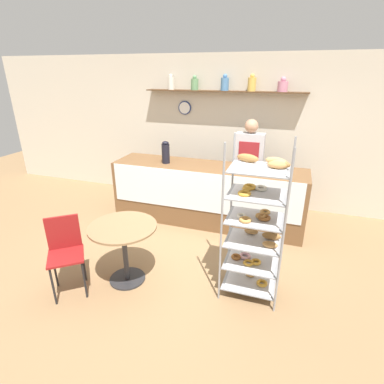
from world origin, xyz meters
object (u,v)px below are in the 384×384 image
Objects in this scene: pastry_rack at (256,222)px; cafe_chair at (65,247)px; person_worker at (249,164)px; donut_tray_counter at (263,168)px; coffee_carafe at (166,152)px; cafe_table at (124,239)px.

pastry_rack is 2.15m from cafe_chair.
donut_tray_counter is at bearing -57.14° from person_worker.
coffee_carafe is (-1.28, -0.61, 0.25)m from person_worker.
cafe_table is 1.87m from coffee_carafe.
pastry_rack is 4.22× the size of donut_tray_counter.
cafe_table is 0.88× the size of cafe_chair.
person_worker is at bearing 20.38° from cafe_chair.
pastry_rack is at bearing -79.23° from person_worker.
donut_tray_counter is (1.56, 0.17, -0.16)m from coffee_carafe.
pastry_rack reaches higher than cafe_table.
pastry_rack is 2.00× the size of cafe_chair.
coffee_carafe is at bearing -154.50° from person_worker.
cafe_table is (-1.47, -0.28, -0.34)m from pastry_rack.
cafe_table is at bearing -169.07° from pastry_rack.
cafe_chair is (-0.56, -0.34, -0.01)m from cafe_table.
coffee_carafe is at bearing 41.84° from cafe_chair.
coffee_carafe is 1.58m from donut_tray_counter.
cafe_chair is 2.11× the size of donut_tray_counter.
pastry_rack is at bearing 10.93° from cafe_table.
donut_tray_counter is (-0.11, 1.64, 0.10)m from pastry_rack.
cafe_table is 2.40m from donut_tray_counter.
person_worker is 2.63m from cafe_table.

